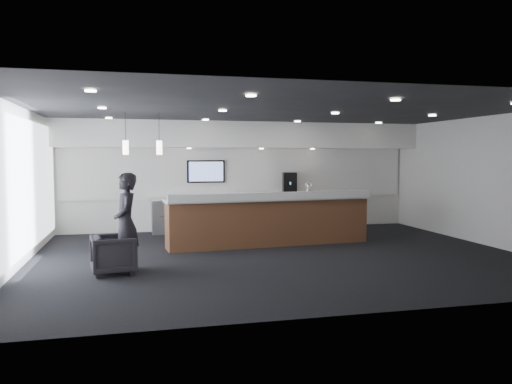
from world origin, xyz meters
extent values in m
plane|color=black|center=(0.00, 0.00, 0.00)|extent=(10.00, 10.00, 0.00)
cube|color=black|center=(0.00, 0.00, 3.00)|extent=(10.00, 8.00, 0.02)
cube|color=silver|center=(0.00, 4.00, 1.50)|extent=(10.00, 0.02, 3.00)
cube|color=silver|center=(-5.00, 0.00, 1.50)|extent=(0.02, 8.00, 3.00)
cube|color=silver|center=(5.00, 0.00, 1.50)|extent=(0.02, 8.00, 3.00)
cube|color=white|center=(0.00, 3.55, 2.65)|extent=(10.00, 0.90, 0.70)
cube|color=white|center=(0.00, 3.97, 1.60)|extent=(9.80, 0.06, 1.40)
cube|color=#A7B5C9|center=(-4.96, 0.00, 1.50)|extent=(0.04, 7.36, 2.55)
cube|color=gray|center=(0.00, 3.64, 0.45)|extent=(5.00, 0.60, 0.90)
cube|color=silver|center=(0.00, 3.64, 0.93)|extent=(5.06, 0.66, 0.05)
cylinder|color=silver|center=(-2.00, 3.32, 0.50)|extent=(0.60, 0.02, 0.02)
cylinder|color=silver|center=(-1.00, 3.32, 0.50)|extent=(0.60, 0.02, 0.02)
cylinder|color=silver|center=(0.00, 3.32, 0.50)|extent=(0.60, 0.02, 0.02)
cylinder|color=silver|center=(1.00, 3.32, 0.50)|extent=(0.60, 0.02, 0.02)
cylinder|color=silver|center=(2.00, 3.32, 0.50)|extent=(0.60, 0.02, 0.02)
cube|color=black|center=(-1.00, 3.91, 1.65)|extent=(1.05, 0.07, 0.62)
cube|color=blue|center=(-1.00, 3.87, 1.65)|extent=(0.95, 0.01, 0.54)
cylinder|color=#FFF0C6|center=(-2.40, 0.80, 2.25)|extent=(0.12, 0.12, 0.30)
cylinder|color=#FFF0C6|center=(-3.10, 0.80, 2.25)|extent=(0.12, 0.12, 0.30)
cube|color=brown|center=(0.11, 1.25, 0.53)|extent=(4.80, 1.06, 1.05)
cube|color=silver|center=(0.11, 1.25, 1.08)|extent=(4.89, 1.15, 0.06)
cube|color=silver|center=(0.14, 0.88, 1.17)|extent=(4.83, 0.52, 0.18)
cylinder|color=silver|center=(1.11, 1.44, 1.25)|extent=(0.04, 0.04, 0.28)
torus|color=silver|center=(1.11, 1.38, 1.39)|extent=(0.19, 0.05, 0.19)
cube|color=black|center=(1.35, 3.66, 1.28)|extent=(0.45, 0.49, 0.66)
cube|color=silver|center=(1.35, 3.42, 0.96)|extent=(0.24, 0.12, 0.02)
cube|color=silver|center=(-0.16, 3.50, 1.07)|extent=(0.17, 0.06, 0.24)
cube|color=silver|center=(0.89, 3.50, 1.05)|extent=(0.16, 0.07, 0.21)
imported|color=black|center=(-3.30, -0.87, 0.34)|extent=(0.85, 0.83, 0.68)
imported|color=black|center=(-3.09, -0.78, 0.89)|extent=(0.48, 0.68, 1.77)
imported|color=white|center=(1.42, 3.54, 1.00)|extent=(0.10, 0.10, 0.09)
imported|color=white|center=(1.28, 3.54, 1.00)|extent=(0.14, 0.14, 0.09)
imported|color=white|center=(1.14, 3.54, 1.00)|extent=(0.12, 0.12, 0.09)
imported|color=white|center=(1.00, 3.54, 1.00)|extent=(0.13, 0.13, 0.09)
imported|color=white|center=(0.86, 3.54, 1.00)|extent=(0.14, 0.14, 0.09)
imported|color=white|center=(0.72, 3.54, 1.00)|extent=(0.11, 0.11, 0.09)
camera|label=1|loc=(-2.91, -9.88, 2.05)|focal=35.00mm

